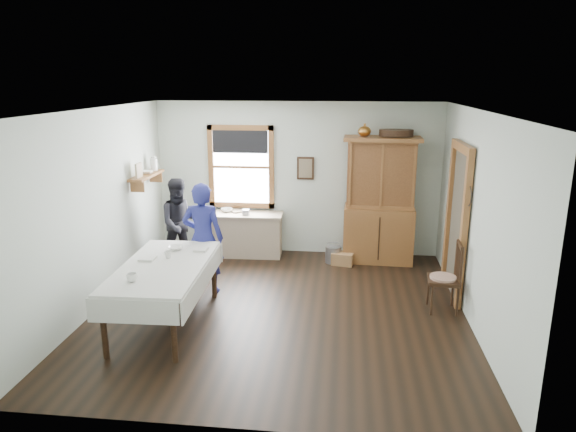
{
  "coord_description": "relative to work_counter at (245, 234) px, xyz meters",
  "views": [
    {
      "loc": [
        0.83,
        -6.42,
        3.08
      ],
      "look_at": [
        0.08,
        0.3,
        1.26
      ],
      "focal_mm": 32.0,
      "sensor_mm": 36.0,
      "label": 1
    }
  ],
  "objects": [
    {
      "name": "room",
      "position": [
        0.91,
        -2.18,
        0.96
      ],
      "size": [
        5.01,
        5.01,
        2.7
      ],
      "color": "black",
      "rests_on": "ground"
    },
    {
      "name": "window",
      "position": [
        -0.09,
        0.29,
        1.24
      ],
      "size": [
        1.18,
        0.07,
        1.48
      ],
      "color": "white",
      "rests_on": "room"
    },
    {
      "name": "doorway",
      "position": [
        3.36,
        -1.33,
        0.78
      ],
      "size": [
        0.09,
        1.14,
        2.22
      ],
      "color": "#484133",
      "rests_on": "room"
    },
    {
      "name": "wall_shelf",
      "position": [
        -1.46,
        -0.64,
        1.19
      ],
      "size": [
        0.24,
        1.0,
        0.44
      ],
      "color": "#975F2E",
      "rests_on": "room"
    },
    {
      "name": "framed_picture",
      "position": [
        1.06,
        0.28,
        1.16
      ],
      "size": [
        0.3,
        0.04,
        0.4
      ],
      "primitive_type": "cube",
      "color": "#352212",
      "rests_on": "room"
    },
    {
      "name": "rug_beater",
      "position": [
        3.36,
        -1.88,
        1.33
      ],
      "size": [
        0.01,
        0.27,
        0.27
      ],
      "primitive_type": "torus",
      "rotation": [
        0.0,
        1.57,
        0.0
      ],
      "color": "black",
      "rests_on": "room"
    },
    {
      "name": "work_counter",
      "position": [
        0.0,
        0.0,
        0.0
      ],
      "size": [
        1.36,
        0.56,
        0.77
      ],
      "primitive_type": "cube",
      "rotation": [
        0.0,
        0.0,
        0.04
      ],
      "color": "tan",
      "rests_on": "room"
    },
    {
      "name": "china_hutch",
      "position": [
        2.35,
        -0.03,
        0.69
      ],
      "size": [
        1.28,
        0.64,
        2.15
      ],
      "primitive_type": "cube",
      "rotation": [
        0.0,
        0.0,
        -0.03
      ],
      "color": "#975F2E",
      "rests_on": "room"
    },
    {
      "name": "dining_table",
      "position": [
        -0.49,
        -2.75,
        0.02
      ],
      "size": [
        1.13,
        2.06,
        0.81
      ],
      "primitive_type": "cube",
      "rotation": [
        0.0,
        0.0,
        0.03
      ],
      "color": "silver",
      "rests_on": "room"
    },
    {
      "name": "spindle_chair",
      "position": [
        3.11,
        -1.94,
        0.1
      ],
      "size": [
        0.48,
        0.48,
        0.98
      ],
      "primitive_type": "cube",
      "rotation": [
        0.0,
        0.0,
        -0.08
      ],
      "color": "#352212",
      "rests_on": "room"
    },
    {
      "name": "pail",
      "position": [
        1.58,
        -0.2,
        -0.24
      ],
      "size": [
        0.32,
        0.32,
        0.29
      ],
      "primitive_type": "cube",
      "rotation": [
        0.0,
        0.0,
        0.21
      ],
      "color": "gray",
      "rests_on": "room"
    },
    {
      "name": "wicker_basket",
      "position": [
        1.75,
        -0.29,
        -0.28
      ],
      "size": [
        0.4,
        0.31,
        0.21
      ],
      "primitive_type": "cube",
      "rotation": [
        0.0,
        0.0,
        -0.18
      ],
      "color": "#997045",
      "rests_on": "room"
    },
    {
      "name": "woman_blue",
      "position": [
        -0.28,
        -1.66,
        0.38
      ],
      "size": [
        0.56,
        0.37,
        1.53
      ],
      "primitive_type": "imported",
      "rotation": [
        0.0,
        0.0,
        3.13
      ],
      "color": "navy",
      "rests_on": "room"
    },
    {
      "name": "figure_dark",
      "position": [
        -0.94,
        -0.66,
        0.31
      ],
      "size": [
        0.85,
        0.79,
        1.39
      ],
      "primitive_type": "imported",
      "rotation": [
        0.0,
        0.0,
        0.52
      ],
      "color": "black",
      "rests_on": "room"
    },
    {
      "name": "table_cup_a",
      "position": [
        -0.66,
        -3.31,
        0.47
      ],
      "size": [
        0.16,
        0.16,
        0.1
      ],
      "primitive_type": "imported",
      "rotation": [
        0.0,
        0.0,
        -0.43
      ],
      "color": "white",
      "rests_on": "dining_table"
    },
    {
      "name": "table_cup_b",
      "position": [
        -0.52,
        -2.49,
        0.47
      ],
      "size": [
        0.12,
        0.12,
        0.09
      ],
      "primitive_type": "imported",
      "rotation": [
        0.0,
        0.0,
        -0.23
      ],
      "color": "white",
      "rests_on": "dining_table"
    },
    {
      "name": "table_bowl",
      "position": [
        -0.53,
        -2.15,
        0.45
      ],
      "size": [
        0.28,
        0.28,
        0.06
      ],
      "primitive_type": "imported",
      "rotation": [
        0.0,
        0.0,
        0.33
      ],
      "color": "white",
      "rests_on": "dining_table"
    },
    {
      "name": "counter_book",
      "position": [
        -0.25,
        0.08,
        0.4
      ],
      "size": [
        0.3,
        0.31,
        0.02
      ],
      "primitive_type": "imported",
      "rotation": [
        0.0,
        0.0,
        0.71
      ],
      "color": "#73644D",
      "rests_on": "work_counter"
    },
    {
      "name": "counter_bowl",
      "position": [
        -0.33,
        0.1,
        0.42
      ],
      "size": [
        0.25,
        0.25,
        0.06
      ],
      "primitive_type": "imported",
      "rotation": [
        0.0,
        0.0,
        0.27
      ],
      "color": "white",
      "rests_on": "work_counter"
    },
    {
      "name": "shelf_bowl",
      "position": [
        -1.46,
        -0.63,
        1.21
      ],
      "size": [
        0.22,
        0.22,
        0.05
      ],
      "primitive_type": "imported",
      "color": "white",
      "rests_on": "wall_shelf"
    }
  ]
}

